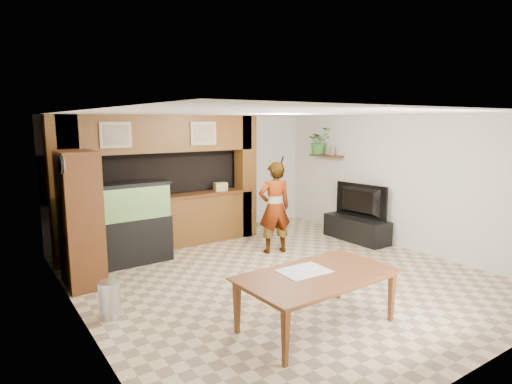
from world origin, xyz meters
TOP-DOWN VIEW (x-y plane):
  - floor at (0.00, 0.00)m, footprint 6.50×6.50m
  - ceiling at (0.00, 0.00)m, footprint 6.50×6.50m
  - wall_back at (0.00, 3.25)m, footprint 6.00×0.00m
  - wall_left at (-3.00, 0.00)m, footprint 0.00×6.50m
  - wall_right at (3.00, 0.00)m, footprint 0.00×6.50m
  - partition at (-0.95, 2.64)m, footprint 4.20×0.99m
  - wall_clock at (-2.97, 1.00)m, footprint 0.05×0.25m
  - wall_shelf at (2.85, 1.95)m, footprint 0.25×0.90m
  - pantry_cabinet at (-2.70, 1.38)m, footprint 0.52×0.84m
  - trash_can at (-2.70, -0.01)m, footprint 0.27×0.27m
  - aquarium at (-1.73, 1.95)m, footprint 1.30×0.49m
  - tv_stand at (2.65, 0.77)m, footprint 0.53×1.45m
  - television at (2.65, 0.77)m, footprint 0.31×1.24m
  - photo_frame at (2.85, 1.77)m, footprint 0.06×0.14m
  - potted_plant at (2.82, 2.18)m, footprint 0.59×0.52m
  - person at (0.70, 1.06)m, footprint 0.72×0.56m
  - microphone at (0.75, 0.90)m, footprint 0.03×0.09m
  - dining_table at (-0.67, -1.69)m, footprint 1.96×1.14m
  - newspaper_a at (-0.75, -1.50)m, footprint 0.61×0.45m
  - counter_box at (0.33, 2.45)m, footprint 0.28×0.21m

SIDE VIEW (x-z plane):
  - floor at x=0.00m, z-range 0.00..0.00m
  - tv_stand at x=2.65m, z-range 0.00..0.48m
  - trash_can at x=-2.70m, z-range 0.00..0.49m
  - dining_table at x=-0.67m, z-range 0.00..0.68m
  - newspaper_a at x=-0.75m, z-range 0.68..0.69m
  - aquarium at x=-1.73m, z-range -0.02..1.43m
  - television at x=2.65m, z-range 0.48..1.19m
  - person at x=0.70m, z-range 0.00..1.74m
  - pantry_cabinet at x=-2.70m, z-range 0.00..2.06m
  - counter_box at x=0.33m, z-range 1.04..1.22m
  - wall_back at x=0.00m, z-range -1.70..4.30m
  - wall_left at x=-3.00m, z-range -1.95..4.55m
  - wall_right at x=3.00m, z-range -1.95..4.55m
  - partition at x=-0.95m, z-range 0.01..2.61m
  - wall_shelf at x=2.85m, z-range 1.68..1.72m
  - microphone at x=0.75m, z-range 1.71..1.85m
  - photo_frame at x=2.85m, z-range 1.72..1.90m
  - wall_clock at x=-2.97m, z-range 1.77..2.02m
  - potted_plant at x=2.82m, z-range 1.72..2.34m
  - ceiling at x=0.00m, z-range 2.60..2.60m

